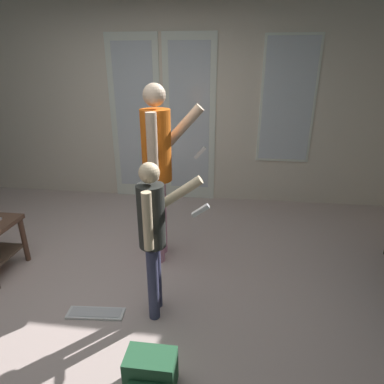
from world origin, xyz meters
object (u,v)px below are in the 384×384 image
at_px(person_adult, 158,161).
at_px(person_child, 154,229).
at_px(backpack, 151,373).
at_px(loose_keyboard, 96,313).

xyz_separation_m(person_adult, person_child, (0.13, -0.78, -0.27)).
bearing_deg(person_adult, person_child, -80.34).
bearing_deg(person_child, backpack, -80.26).
height_order(backpack, loose_keyboard, backpack).
height_order(person_adult, backpack, person_adult).
relative_size(person_child, loose_keyboard, 2.71).
distance_m(person_child, loose_keyboard, 0.86).
relative_size(person_adult, backpack, 5.64).
xyz_separation_m(person_child, loose_keyboard, (-0.47, -0.10, -0.72)).
bearing_deg(backpack, person_adult, 99.69).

